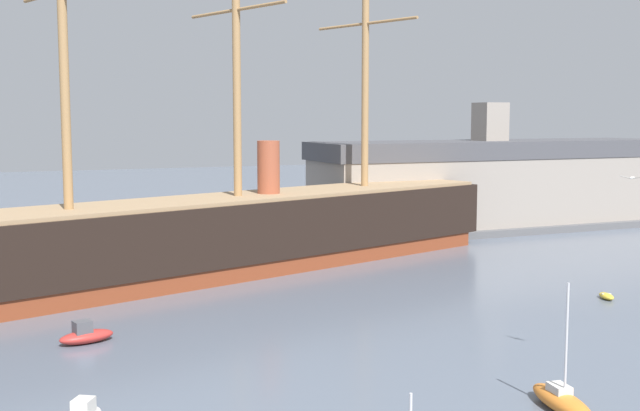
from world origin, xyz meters
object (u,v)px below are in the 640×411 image
tall_ship (238,232)px  seagull_in_flight (632,178)px  dinghy_distant_centre (240,254)px  sailboat_near_centre (561,400)px  motorboat_alongside_bow (86,335)px  dinghy_alongside_stern (606,296)px  dockside_warehouse_right (492,185)px

tall_ship → seagull_in_flight: (8.98, -36.10, 6.96)m
dinghy_distant_centre → seagull_in_flight: size_ratio=2.03×
tall_ship → dinghy_distant_centre: tall_ship is taller
sailboat_near_centre → motorboat_alongside_bow: (-18.61, 20.28, -0.02)m
dinghy_distant_centre → seagull_in_flight: 44.86m
sailboat_near_centre → dinghy_alongside_stern: 25.11m
dockside_warehouse_right → seagull_in_flight: dockside_warehouse_right is taller
dockside_warehouse_right → dinghy_alongside_stern: bearing=-112.5°
seagull_in_flight → dinghy_alongside_stern: bearing=49.5°
sailboat_near_centre → motorboat_alongside_bow: bearing=132.5°
sailboat_near_centre → dockside_warehouse_right: 61.52m
motorboat_alongside_bow → sailboat_near_centre: bearing=-47.5°
sailboat_near_centre → dinghy_distant_centre: (-0.94, 45.17, -0.24)m
dockside_warehouse_right → seagull_in_flight: bearing=-118.7°
tall_ship → dinghy_alongside_stern: 30.51m
sailboat_near_centre → motorboat_alongside_bow: size_ratio=1.71×
dinghy_distant_centre → seagull_in_flight: bearing=-81.3°
tall_ship → dinghy_distant_centre: bearing=71.3°
tall_ship → dockside_warehouse_right: size_ratio=1.34×
dinghy_distant_centre → dockside_warehouse_right: dockside_warehouse_right is taller
motorboat_alongside_bow → dinghy_alongside_stern: (37.08, -3.27, -0.26)m
seagull_in_flight → dinghy_distant_centre: bearing=98.7°
dinghy_distant_centre → dinghy_alongside_stern: bearing=-55.4°
sailboat_near_centre → dinghy_alongside_stern: (18.47, 17.01, -0.29)m
dinghy_alongside_stern → dockside_warehouse_right: 37.98m
dinghy_alongside_stern → seagull_in_flight: seagull_in_flight is taller
motorboat_alongside_bow → dockside_warehouse_right: size_ratio=0.07×
seagull_in_flight → sailboat_near_centre: bearing=-160.6°
dinghy_distant_centre → motorboat_alongside_bow: bearing=-125.4°
dinghy_alongside_stern → motorboat_alongside_bow: bearing=175.0°
tall_ship → seagull_in_flight: 37.84m
motorboat_alongside_bow → seagull_in_flight: seagull_in_flight is taller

